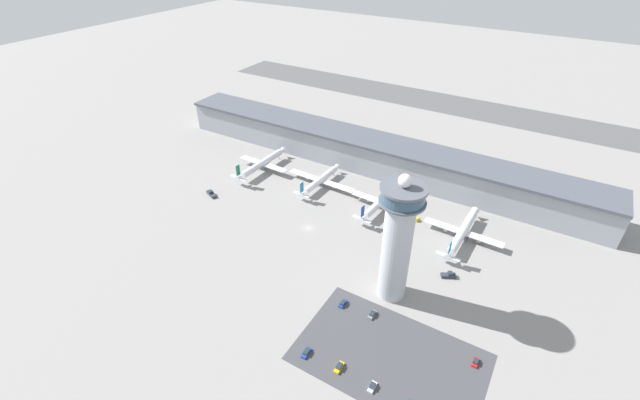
{
  "coord_description": "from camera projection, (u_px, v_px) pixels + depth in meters",
  "views": [
    {
      "loc": [
        90.79,
        -139.73,
        127.71
      ],
      "look_at": [
        2.92,
        6.29,
        13.91
      ],
      "focal_mm": 24.0,
      "sensor_mm": 36.0,
      "label": 1
    }
  ],
  "objects": [
    {
      "name": "car_maroon_suv",
      "position": [
        372.0,
        387.0,
        138.31
      ],
      "size": [
        1.88,
        4.22,
        1.42
      ],
      "color": "black",
      "rests_on": "ground"
    },
    {
      "name": "ground_plane",
      "position": [
        308.0,
        228.0,
        209.42
      ],
      "size": [
        1000.0,
        1000.0,
        0.0
      ],
      "primitive_type": "plane",
      "color": "gray"
    },
    {
      "name": "car_silver_sedan",
      "position": [
        306.0,
        353.0,
        149.08
      ],
      "size": [
        2.03,
        4.83,
        1.46
      ],
      "color": "black",
      "rests_on": "ground"
    },
    {
      "name": "service_truck_fuel",
      "position": [
        211.0,
        194.0,
        233.5
      ],
      "size": [
        8.29,
        5.27,
        2.43
      ],
      "color": "black",
      "rests_on": "ground"
    },
    {
      "name": "control_tower",
      "position": [
        398.0,
        238.0,
        157.84
      ],
      "size": [
        16.79,
        16.79,
        55.53
      ],
      "color": "#ADB2BC",
      "rests_on": "ground"
    },
    {
      "name": "car_grey_coupe",
      "position": [
        372.0,
        314.0,
        163.33
      ],
      "size": [
        1.94,
        4.79,
        1.46
      ],
      "color": "black",
      "rests_on": "ground"
    },
    {
      "name": "service_truck_catering",
      "position": [
        449.0,
        275.0,
        180.69
      ],
      "size": [
        6.59,
        5.17,
        2.52
      ],
      "color": "black",
      "rests_on": "ground"
    },
    {
      "name": "parking_lot_surface",
      "position": [
        390.0,
        357.0,
        148.2
      ],
      "size": [
        64.0,
        40.0,
        0.01
      ],
      "primitive_type": "cube",
      "color": "#424247",
      "rests_on": "ground"
    },
    {
      "name": "airplane_gate_alpha",
      "position": [
        262.0,
        164.0,
        254.24
      ],
      "size": [
        33.2,
        42.95,
        12.82
      ],
      "color": "silver",
      "rests_on": "ground"
    },
    {
      "name": "runway_strip",
      "position": [
        438.0,
        102.0,
        350.95
      ],
      "size": [
        389.48,
        44.0,
        0.01
      ],
      "primitive_type": "cube",
      "color": "#515154",
      "rests_on": "ground"
    },
    {
      "name": "airplane_gate_charlie",
      "position": [
        380.0,
        202.0,
        221.02
      ],
      "size": [
        33.59,
        39.56,
        11.81
      ],
      "color": "silver",
      "rests_on": "ground"
    },
    {
      "name": "car_green_van",
      "position": [
        339.0,
        367.0,
        144.26
      ],
      "size": [
        1.84,
        4.81,
        1.53
      ],
      "color": "black",
      "rests_on": "ground"
    },
    {
      "name": "car_blue_compact",
      "position": [
        475.0,
        362.0,
        145.96
      ],
      "size": [
        1.84,
        4.12,
        1.39
      ],
      "color": "black",
      "rests_on": "ground"
    },
    {
      "name": "service_truck_baggage",
      "position": [
        412.0,
        216.0,
        215.8
      ],
      "size": [
        8.02,
        4.73,
        3.14
      ],
      "color": "black",
      "rests_on": "ground"
    },
    {
      "name": "airplane_gate_bravo",
      "position": [
        320.0,
        180.0,
        239.98
      ],
      "size": [
        41.89,
        37.98,
        11.11
      ],
      "color": "white",
      "rests_on": "ground"
    },
    {
      "name": "airplane_gate_delta",
      "position": [
        462.0,
        232.0,
        200.3
      ],
      "size": [
        37.74,
        43.14,
        12.06
      ],
      "color": "silver",
      "rests_on": "ground"
    },
    {
      "name": "terminal_building",
      "position": [
        371.0,
        153.0,
        253.81
      ],
      "size": [
        259.65,
        25.0,
        19.56
      ],
      "color": "#9399A3",
      "rests_on": "ground"
    },
    {
      "name": "car_red_hatchback",
      "position": [
        343.0,
        304.0,
        167.87
      ],
      "size": [
        1.93,
        4.61,
        1.56
      ],
      "color": "black",
      "rests_on": "ground"
    }
  ]
}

